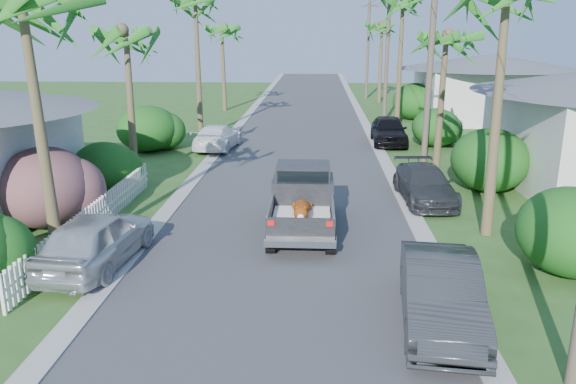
# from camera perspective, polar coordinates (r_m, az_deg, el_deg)

# --- Properties ---
(ground) EXTENTS (120.00, 120.00, 0.00)m
(ground) POSITION_cam_1_polar(r_m,az_deg,el_deg) (12.64, -1.73, -13.03)
(ground) COLOR #32521F
(ground) RESTS_ON ground
(road) EXTENTS (8.00, 100.00, 0.02)m
(road) POSITION_cam_1_polar(r_m,az_deg,el_deg) (36.55, 1.43, 6.34)
(road) COLOR #38383A
(road) RESTS_ON ground
(curb_left) EXTENTS (0.60, 100.00, 0.06)m
(curb_left) POSITION_cam_1_polar(r_m,az_deg,el_deg) (36.90, -5.30, 6.40)
(curb_left) COLOR #A5A39E
(curb_left) RESTS_ON ground
(curb_right) EXTENTS (0.60, 100.00, 0.06)m
(curb_right) POSITION_cam_1_polar(r_m,az_deg,el_deg) (36.69, 8.20, 6.25)
(curb_right) COLOR #A5A39E
(curb_right) RESTS_ON ground
(pickup_truck) EXTENTS (1.98, 5.12, 2.06)m
(pickup_truck) POSITION_cam_1_polar(r_m,az_deg,el_deg) (17.98, 1.52, -0.58)
(pickup_truck) COLOR black
(pickup_truck) RESTS_ON ground
(parked_car_rn) EXTENTS (2.03, 4.62, 1.48)m
(parked_car_rn) POSITION_cam_1_polar(r_m,az_deg,el_deg) (12.63, 15.25, -9.91)
(parked_car_rn) COLOR #2B2D30
(parked_car_rn) RESTS_ON ground
(parked_car_rm) EXTENTS (2.05, 4.52, 1.28)m
(parked_car_rm) POSITION_cam_1_polar(r_m,az_deg,el_deg) (21.52, 13.72, 0.74)
(parked_car_rm) COLOR #2F3134
(parked_car_rm) RESTS_ON ground
(parked_car_rf) EXTENTS (1.96, 4.65, 1.57)m
(parked_car_rf) POSITION_cam_1_polar(r_m,az_deg,el_deg) (32.22, 10.20, 6.18)
(parked_car_rf) COLOR black
(parked_car_rf) RESTS_ON ground
(parked_car_ln) EXTENTS (2.21, 4.62, 1.52)m
(parked_car_ln) POSITION_cam_1_polar(r_m,az_deg,el_deg) (15.95, -18.87, -4.60)
(parked_car_ln) COLOR silver
(parked_car_ln) RESTS_ON ground
(parked_car_lf) EXTENTS (2.33, 4.73, 1.32)m
(parked_car_lf) POSITION_cam_1_polar(r_m,az_deg,el_deg) (30.60, -7.14, 5.56)
(parked_car_lf) COLOR white
(parked_car_lf) RESTS_ON ground
(palm_l_b) EXTENTS (4.40, 4.40, 7.40)m
(palm_l_b) POSITION_cam_1_polar(r_m,az_deg,el_deg) (24.28, -16.24, 15.41)
(palm_l_b) COLOR brown
(palm_l_b) RESTS_ON ground
(palm_l_d) EXTENTS (4.40, 4.40, 7.70)m
(palm_l_d) POSITION_cam_1_polar(r_m,az_deg,el_deg) (45.63, -6.72, 16.27)
(palm_l_d) COLOR brown
(palm_l_d) RESTS_ON ground
(palm_r_b) EXTENTS (4.40, 4.40, 7.20)m
(palm_r_b) POSITION_cam_1_polar(r_m,az_deg,el_deg) (26.63, 15.77, 15.02)
(palm_r_b) COLOR brown
(palm_r_b) RESTS_ON ground
(palm_r_d) EXTENTS (4.40, 4.40, 8.00)m
(palm_r_d) POSITION_cam_1_polar(r_m,az_deg,el_deg) (51.32, 9.55, 16.45)
(palm_r_d) COLOR brown
(palm_r_d) RESTS_ON ground
(shrub_l_b) EXTENTS (3.00, 3.30, 2.60)m
(shrub_l_b) POSITION_cam_1_polar(r_m,az_deg,el_deg) (19.73, -23.46, 0.46)
(shrub_l_b) COLOR #B71A69
(shrub_l_b) RESTS_ON ground
(shrub_l_c) EXTENTS (2.40, 2.64, 2.00)m
(shrub_l_c) POSITION_cam_1_polar(r_m,az_deg,el_deg) (23.19, -18.24, 2.38)
(shrub_l_c) COLOR #1C4814
(shrub_l_c) RESTS_ON ground
(shrub_l_d) EXTENTS (3.20, 3.52, 2.40)m
(shrub_l_d) POSITION_cam_1_polar(r_m,az_deg,el_deg) (30.76, -14.08, 6.28)
(shrub_l_d) COLOR #1C4814
(shrub_l_d) RESTS_ON ground
(shrub_r_a) EXTENTS (2.80, 3.08, 2.30)m
(shrub_r_a) POSITION_cam_1_polar(r_m,az_deg,el_deg) (16.30, 26.95, -3.62)
(shrub_r_a) COLOR #1C4814
(shrub_r_a) RESTS_ON ground
(shrub_r_b) EXTENTS (3.00, 3.30, 2.50)m
(shrub_r_b) POSITION_cam_1_polar(r_m,az_deg,el_deg) (23.57, 19.82, 3.08)
(shrub_r_b) COLOR #1C4814
(shrub_r_b) RESTS_ON ground
(shrub_r_c) EXTENTS (2.60, 2.86, 2.10)m
(shrub_r_c) POSITION_cam_1_polar(r_m,az_deg,el_deg) (32.11, 14.78, 6.35)
(shrub_r_c) COLOR #1C4814
(shrub_r_c) RESTS_ON ground
(shrub_r_d) EXTENTS (3.20, 3.52, 2.60)m
(shrub_r_d) POSITION_cam_1_polar(r_m,az_deg,el_deg) (41.90, 12.78, 8.97)
(shrub_r_d) COLOR #1C4814
(shrub_r_d) RESTS_ON ground
(picket_fence) EXTENTS (0.10, 11.00, 1.00)m
(picket_fence) POSITION_cam_1_polar(r_m,az_deg,el_deg) (18.78, -18.91, -2.36)
(picket_fence) COLOR white
(picket_fence) RESTS_ON ground
(house_right_far) EXTENTS (9.00, 8.00, 4.60)m
(house_right_far) POSITION_cam_1_polar(r_m,az_deg,el_deg) (42.94, 19.53, 9.72)
(house_right_far) COLOR silver
(house_right_far) RESTS_ON ground
(utility_pole_b) EXTENTS (1.60, 0.26, 9.00)m
(utility_pole_b) POSITION_cam_1_polar(r_m,az_deg,el_deg) (24.51, 14.21, 11.93)
(utility_pole_b) COLOR brown
(utility_pole_b) RESTS_ON ground
(utility_pole_c) EXTENTS (1.60, 0.26, 9.00)m
(utility_pole_c) POSITION_cam_1_polar(r_m,az_deg,el_deg) (39.33, 10.02, 13.52)
(utility_pole_c) COLOR brown
(utility_pole_c) RESTS_ON ground
(utility_pole_d) EXTENTS (1.60, 0.26, 9.00)m
(utility_pole_d) POSITION_cam_1_polar(r_m,az_deg,el_deg) (54.24, 8.12, 14.21)
(utility_pole_d) COLOR brown
(utility_pole_d) RESTS_ON ground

